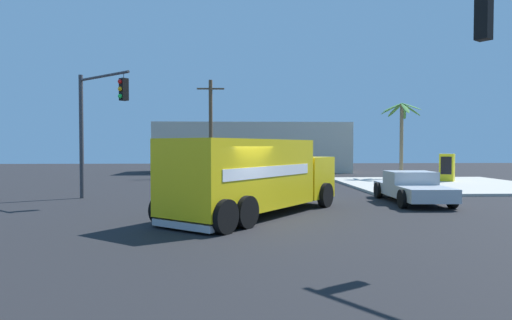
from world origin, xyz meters
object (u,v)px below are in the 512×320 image
(traffic_light_secondary, at_px, (95,117))
(utility_pole, at_px, (211,127))
(pickup_silver, at_px, (412,186))
(vending_machine_red, at_px, (447,167))
(palm_tree_far, at_px, (401,125))
(delivery_truck, at_px, (254,176))

(traffic_light_secondary, relative_size, utility_pole, 0.75)
(traffic_light_secondary, distance_m, pickup_silver, 14.72)
(vending_machine_red, bearing_deg, pickup_silver, -123.32)
(traffic_light_secondary, distance_m, utility_pole, 15.60)
(vending_machine_red, distance_m, palm_tree_far, 4.73)
(traffic_light_secondary, xyz_separation_m, utility_pole, (4.52, 14.93, 0.19))
(traffic_light_secondary, height_order, palm_tree_far, traffic_light_secondary)
(vending_machine_red, bearing_deg, palm_tree_far, 123.20)
(delivery_truck, bearing_deg, pickup_silver, 24.32)
(utility_pole, bearing_deg, pickup_silver, -59.40)
(vending_machine_red, bearing_deg, delivery_truck, -136.03)
(palm_tree_far, bearing_deg, delivery_truck, -125.75)
(traffic_light_secondary, height_order, utility_pole, utility_pole)
(utility_pole, bearing_deg, vending_machine_red, -21.64)
(delivery_truck, relative_size, utility_pole, 1.03)
(palm_tree_far, distance_m, utility_pole, 14.77)
(traffic_light_secondary, bearing_deg, palm_tree_far, 31.34)
(traffic_light_secondary, bearing_deg, delivery_truck, -34.09)
(delivery_truck, relative_size, vending_machine_red, 4.35)
(pickup_silver, relative_size, utility_pole, 0.67)
(traffic_light_secondary, bearing_deg, utility_pole, 73.16)
(pickup_silver, distance_m, utility_pole, 19.48)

